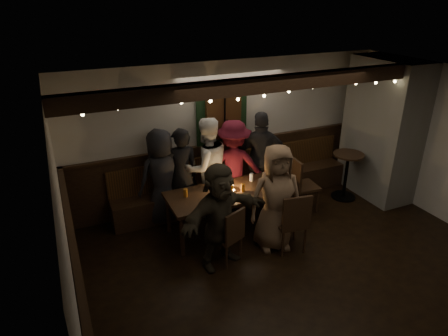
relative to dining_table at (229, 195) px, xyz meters
name	(u,v)px	position (x,y,z in m)	size (l,w,h in m)	color
room	(313,155)	(1.60, 0.02, 0.42)	(6.02, 5.01, 2.62)	black
dining_table	(229,195)	(0.00, 0.00, 0.00)	(2.00, 0.86, 0.87)	black
chair_near_left	(230,233)	(-0.34, -0.78, -0.16)	(0.52, 0.52, 0.87)	black
chair_near_right	(293,220)	(0.62, -0.93, -0.10)	(0.51, 0.51, 0.99)	black
chair_end	(300,182)	(1.41, 0.08, -0.08)	(0.50, 0.50, 1.02)	black
high_top	(347,170)	(2.51, 0.15, -0.08)	(0.57, 0.57, 0.91)	black
person_a	(162,177)	(-0.89, 0.76, 0.17)	(0.81, 0.52, 1.65)	black
person_b	(181,175)	(-0.56, 0.70, 0.17)	(0.60, 0.40, 1.65)	black
person_c	(207,167)	(-0.12, 0.67, 0.23)	(0.86, 0.67, 1.78)	white
person_d	(233,166)	(0.37, 0.64, 0.18)	(1.08, 0.62, 1.67)	#4B0E1D
person_e	(261,159)	(0.93, 0.65, 0.22)	(1.03, 0.43, 1.76)	#25262A
person_f	(220,216)	(-0.49, -0.74, 0.13)	(1.46, 0.47, 1.58)	#373024
person_g	(276,198)	(0.45, -0.69, 0.19)	(0.82, 0.54, 1.68)	#87684D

